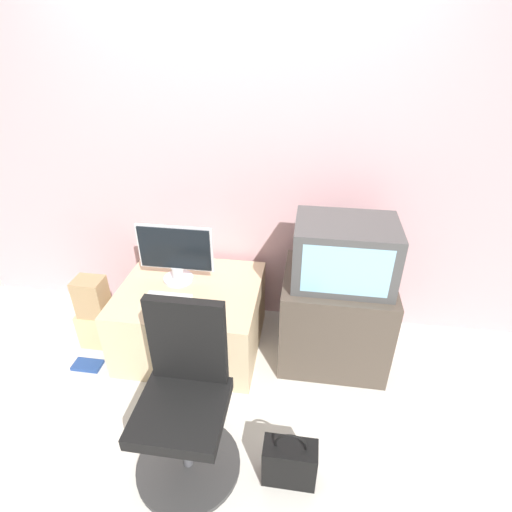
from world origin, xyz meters
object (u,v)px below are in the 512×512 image
at_px(main_monitor, 176,254).
at_px(handbag, 290,462).
at_px(office_chair, 185,408).
at_px(book, 88,365).
at_px(mouse, 197,301).
at_px(crt_tv, 344,253).
at_px(cardboard_box_lower, 100,328).
at_px(keyboard, 168,298).

relative_size(main_monitor, handbag, 1.46).
xyz_separation_m(main_monitor, office_chair, (0.33, -0.96, -0.31)).
distance_m(handbag, book, 1.56).
relative_size(mouse, book, 0.28).
xyz_separation_m(mouse, office_chair, (0.13, -0.71, -0.12)).
bearing_deg(handbag, main_monitor, 131.12).
bearing_deg(mouse, crt_tv, 11.47).
distance_m(main_monitor, cardboard_box_lower, 0.84).
bearing_deg(book, mouse, 12.63).
bearing_deg(keyboard, cardboard_box_lower, 174.84).
bearing_deg(office_chair, keyboard, 114.21).
height_order(main_monitor, crt_tv, crt_tv).
bearing_deg(crt_tv, handbag, -104.10).
relative_size(handbag, book, 1.81).
relative_size(keyboard, cardboard_box_lower, 1.09).
height_order(crt_tv, cardboard_box_lower, crt_tv).
distance_m(crt_tv, cardboard_box_lower, 1.83).
height_order(mouse, office_chair, office_chair).
bearing_deg(book, handbag, -21.81).
xyz_separation_m(keyboard, crt_tv, (1.10, 0.17, 0.34)).
relative_size(keyboard, mouse, 5.39).
height_order(keyboard, mouse, mouse).
bearing_deg(main_monitor, book, -143.94).
relative_size(mouse, crt_tv, 0.09).
xyz_separation_m(main_monitor, handbag, (0.87, -0.99, -0.58)).
height_order(office_chair, handbag, office_chair).
bearing_deg(office_chair, main_monitor, 109.08).
xyz_separation_m(office_chair, handbag, (0.54, -0.04, -0.27)).
height_order(cardboard_box_lower, handbag, handbag).
relative_size(crt_tv, office_chair, 0.63).
bearing_deg(keyboard, mouse, -5.00).
height_order(main_monitor, mouse, main_monitor).
xyz_separation_m(cardboard_box_lower, book, (0.01, -0.24, -0.13)).
bearing_deg(handbag, crt_tv, 75.90).
distance_m(crt_tv, book, 1.91).
relative_size(main_monitor, crt_tv, 0.85).
relative_size(mouse, office_chair, 0.06).
distance_m(keyboard, mouse, 0.20).
distance_m(main_monitor, handbag, 1.44).
height_order(main_monitor, book, main_monitor).
bearing_deg(office_chair, mouse, 100.37).
height_order(mouse, crt_tv, crt_tv).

